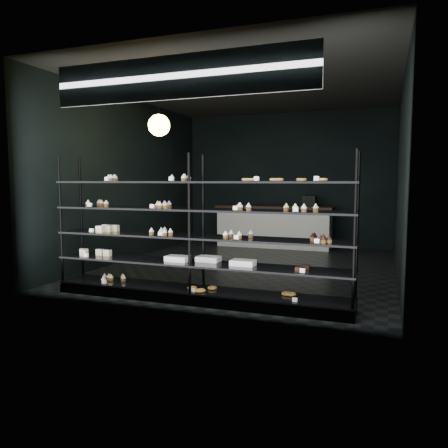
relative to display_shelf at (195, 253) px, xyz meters
name	(u,v)px	position (x,y,z in m)	size (l,w,h in m)	color
room	(250,179)	(0.00, 2.45, 0.97)	(5.01, 6.01, 3.20)	black
display_shelf	(195,253)	(0.00, 0.00, 0.00)	(4.00, 0.50, 1.91)	black
signage	(177,77)	(0.00, -0.48, 2.12)	(3.30, 0.05, 0.50)	#0D1445
pendant_lamp	(159,125)	(-1.14, 1.17, 1.82)	(0.34, 0.34, 0.90)	black
service_counter	(274,226)	(-0.16, 4.95, -0.13)	(2.75, 0.65, 1.23)	white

